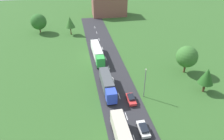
{
  "coord_description": "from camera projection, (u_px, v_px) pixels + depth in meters",
  "views": [
    {
      "loc": [
        -9.81,
        -10.74,
        33.52
      ],
      "look_at": [
        -0.24,
        39.17,
        2.75
      ],
      "focal_mm": 34.85,
      "sensor_mm": 36.0,
      "label": 1
    }
  ],
  "objects": [
    {
      "name": "road",
      "position": [
        125.0,
        114.0,
        48.53
      ],
      "size": [
        10.0,
        140.0,
        0.06
      ],
      "primitive_type": "cube",
      "color": "#2B2B30",
      "rests_on": "ground"
    },
    {
      "name": "lane_marking_centre",
      "position": [
        130.0,
        125.0,
        45.47
      ],
      "size": [
        0.16,
        121.73,
        0.01
      ],
      "color": "white",
      "rests_on": "road"
    },
    {
      "name": "truck_lead",
      "position": [
        124.0,
        140.0,
        39.5
      ],
      "size": [
        2.53,
        13.49,
        3.7
      ],
      "color": "red",
      "rests_on": "road"
    },
    {
      "name": "truck_second",
      "position": [
        107.0,
        84.0,
        54.73
      ],
      "size": [
        2.58,
        12.13,
        3.65
      ],
      "color": "blue",
      "rests_on": "road"
    },
    {
      "name": "truck_third",
      "position": [
        97.0,
        52.0,
        69.88
      ],
      "size": [
        2.77,
        14.42,
        3.63
      ],
      "color": "green",
      "rests_on": "road"
    },
    {
      "name": "car_third",
      "position": [
        143.0,
        129.0,
        43.58
      ],
      "size": [
        1.82,
        4.42,
        1.43
      ],
      "color": "white",
      "rests_on": "road"
    },
    {
      "name": "car_fourth",
      "position": [
        131.0,
        99.0,
        51.76
      ],
      "size": [
        1.81,
        4.36,
        1.41
      ],
      "color": "red",
      "rests_on": "road"
    },
    {
      "name": "lamppost_second",
      "position": [
        145.0,
        82.0,
        51.5
      ],
      "size": [
        0.36,
        0.36,
        8.04
      ],
      "color": "slate",
      "rests_on": "ground"
    },
    {
      "name": "tree_birch",
      "position": [
        207.0,
        76.0,
        53.33
      ],
      "size": [
        3.76,
        3.76,
        6.73
      ],
      "color": "#513823",
      "rests_on": "ground"
    },
    {
      "name": "tree_maple",
      "position": [
        187.0,
        57.0,
        61.05
      ],
      "size": [
        6.12,
        6.12,
        8.18
      ],
      "color": "#513823",
      "rests_on": "ground"
    },
    {
      "name": "tree_pine",
      "position": [
        70.0,
        22.0,
        86.18
      ],
      "size": [
        3.88,
        3.88,
        7.3
      ],
      "color": "#513823",
      "rests_on": "ground"
    },
    {
      "name": "tree_elm",
      "position": [
        39.0,
        22.0,
        88.36
      ],
      "size": [
        6.34,
        6.34,
        7.76
      ],
      "color": "#513823",
      "rests_on": "ground"
    },
    {
      "name": "distant_building",
      "position": [
        109.0,
        6.0,
        108.49
      ],
      "size": [
        16.61,
        9.05,
        9.76
      ],
      "primitive_type": "cube",
      "color": "brown",
      "rests_on": "ground"
    }
  ]
}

